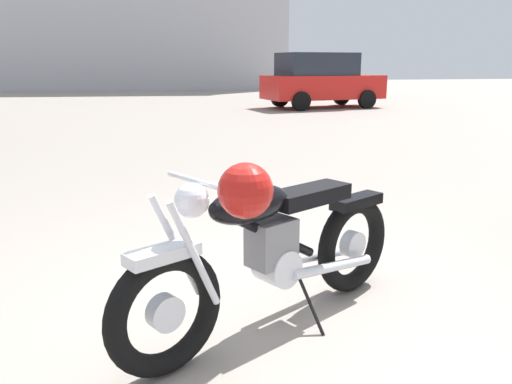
{
  "coord_description": "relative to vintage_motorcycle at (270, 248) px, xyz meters",
  "views": [
    {
      "loc": [
        -0.65,
        -2.72,
        1.49
      ],
      "look_at": [
        -0.01,
        0.5,
        0.66
      ],
      "focal_mm": 36.38,
      "sensor_mm": 36.0,
      "label": 1
    }
  ],
  "objects": [
    {
      "name": "vintage_motorcycle",
      "position": [
        0.0,
        0.0,
        0.0
      ],
      "size": [
        1.84,
        1.2,
        1.07
      ],
      "rotation": [
        0.0,
        0.0,
        3.68
      ],
      "color": "black",
      "rests_on": "ground_plane"
    },
    {
      "name": "industrial_building",
      "position": [
        -1.15,
        32.57,
        4.31
      ],
      "size": [
        18.21,
        13.96,
        19.73
      ],
      "rotation": [
        0.0,
        0.0,
        -0.08
      ],
      "color": "#B2B2B7",
      "rests_on": "ground_plane"
    },
    {
      "name": "ground_plane",
      "position": [
        0.05,
        0.1,
        -0.49
      ],
      "size": [
        80.0,
        80.0,
        0.0
      ],
      "primitive_type": "plane",
      "color": "gray"
    },
    {
      "name": "blue_hatchback_right",
      "position": [
        4.9,
        14.13,
        0.43
      ],
      "size": [
        4.13,
        2.33,
        1.78
      ],
      "rotation": [
        0.0,
        0.0,
        0.18
      ],
      "color": "black",
      "rests_on": "ground_plane"
    }
  ]
}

